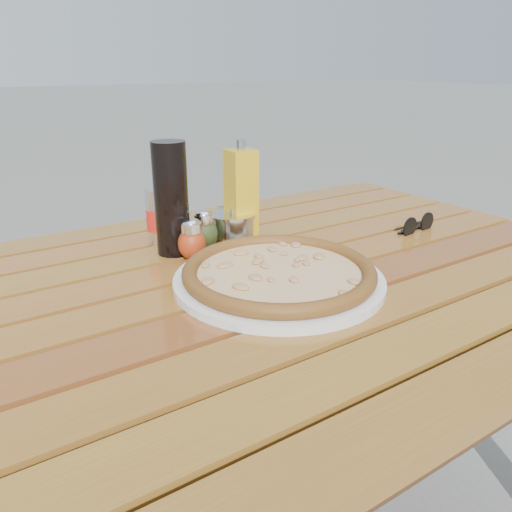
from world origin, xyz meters
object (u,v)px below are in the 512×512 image
plate (279,280)px  table (262,313)px  soda_can (163,217)px  parmesan_tin (233,226)px  pizza (279,271)px  oregano_shaker (204,230)px  dark_bottle (171,199)px  sunglasses (417,225)px  olive_oil_cruet (241,194)px  pepper_shaker (192,240)px

plate → table: bearing=93.2°
soda_can → parmesan_tin: size_ratio=1.17×
pizza → parmesan_tin: bearing=77.8°
oregano_shaker → dark_bottle: (-0.06, 0.01, 0.07)m
plate → parmesan_tin: parmesan_tin is taller
sunglasses → soda_can: bearing=149.9°
plate → sunglasses: (0.43, 0.06, 0.01)m
oregano_shaker → soda_can: soda_can is taller
oregano_shaker → soda_can: (-0.06, 0.07, 0.02)m
sunglasses → table: bearing=176.9°
plate → soda_can: 0.31m
olive_oil_cruet → sunglasses: 0.40m
pizza → dark_bottle: (-0.09, 0.24, 0.09)m
table → pizza: pizza is taller
pepper_shaker → dark_bottle: bearing=107.3°
olive_oil_cruet → parmesan_tin: (-0.02, -0.00, -0.07)m
pizza → dark_bottle: bearing=109.6°
pepper_shaker → sunglasses: pepper_shaker is taller
pizza → sunglasses: size_ratio=3.55×
oregano_shaker → dark_bottle: dark_bottle is taller
pizza → pepper_shaker: 0.20m
plate → dark_bottle: size_ratio=1.64×
plate → parmesan_tin: size_ratio=3.52×
olive_oil_cruet → sunglasses: size_ratio=1.91×
dark_bottle → olive_oil_cruet: 0.16m
pepper_shaker → soda_can: 0.11m
plate → olive_oil_cruet: size_ratio=1.71×
plate → pizza: pizza is taller
pepper_shaker → olive_oil_cruet: (0.15, 0.05, 0.06)m
pizza → parmesan_tin: size_ratio=3.82×
parmesan_tin → sunglasses: size_ratio=0.93×
dark_bottle → pizza: bearing=-70.4°
pizza → olive_oil_cruet: size_ratio=1.86×
pizza → dark_bottle: dark_bottle is taller
dark_bottle → sunglasses: 0.55m
oregano_shaker → plate: bearing=-84.8°
pizza → pepper_shaker: size_ratio=4.76×
olive_oil_cruet → sunglasses: bearing=-27.4°
plate → parmesan_tin: (0.05, 0.24, 0.02)m
parmesan_tin → dark_bottle: bearing=-179.8°
pepper_shaker → parmesan_tin: bearing=22.3°
table → pizza: bearing=-86.8°
plate → olive_oil_cruet: olive_oil_cruet is taller
oregano_shaker → olive_oil_cruet: (0.10, 0.01, 0.06)m
plate → sunglasses: bearing=8.2°
pepper_shaker → olive_oil_cruet: size_ratio=0.39×
plate → oregano_shaker: size_ratio=4.39×
oregano_shaker → pizza: bearing=-84.8°
oregano_shaker → soda_can: size_ratio=0.68×
parmesan_tin → pepper_shaker: bearing=-157.7°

